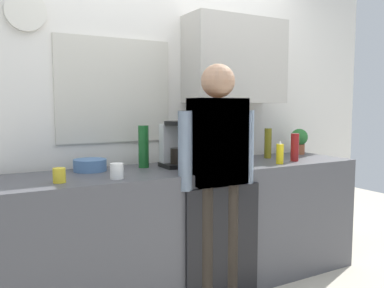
% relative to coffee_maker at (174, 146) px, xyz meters
% --- Properties ---
extents(kitchen_counter, '(2.65, 0.64, 0.89)m').
position_rel_coffee_maker_xyz_m(kitchen_counter, '(0.13, -0.07, -0.59)').
color(kitchen_counter, '#4C4C51').
rests_on(kitchen_counter, ground_plane).
extents(dishwasher_panel, '(0.56, 0.02, 0.80)m').
position_rel_coffee_maker_xyz_m(dishwasher_panel, '(0.16, -0.40, -0.64)').
color(dishwasher_panel, black).
rests_on(dishwasher_panel, ground_plane).
extents(back_wall_assembly, '(4.25, 0.42, 2.60)m').
position_rel_coffee_maker_xyz_m(back_wall_assembly, '(0.19, 0.33, 0.32)').
color(back_wall_assembly, white).
rests_on(back_wall_assembly, ground_plane).
extents(coffee_maker, '(0.20, 0.20, 0.33)m').
position_rel_coffee_maker_xyz_m(coffee_maker, '(0.00, 0.00, 0.00)').
color(coffee_maker, black).
rests_on(coffee_maker, kitchen_counter).
extents(bottle_green_wine, '(0.07, 0.07, 0.30)m').
position_rel_coffee_maker_xyz_m(bottle_green_wine, '(-0.21, 0.07, 0.00)').
color(bottle_green_wine, '#195923').
rests_on(bottle_green_wine, kitchen_counter).
extents(bottle_clear_soda, '(0.09, 0.09, 0.28)m').
position_rel_coffee_maker_xyz_m(bottle_clear_soda, '(0.41, -0.25, -0.01)').
color(bottle_clear_soda, '#2D8C33').
rests_on(bottle_clear_soda, kitchen_counter).
extents(bottle_olive_oil, '(0.06, 0.06, 0.25)m').
position_rel_coffee_maker_xyz_m(bottle_olive_oil, '(0.89, 0.04, -0.02)').
color(bottle_olive_oil, olive).
rests_on(bottle_olive_oil, kitchen_counter).
extents(bottle_dark_sauce, '(0.06, 0.06, 0.18)m').
position_rel_coffee_maker_xyz_m(bottle_dark_sauce, '(0.18, -0.27, -0.06)').
color(bottle_dark_sauce, black).
rests_on(bottle_dark_sauce, kitchen_counter).
extents(bottle_red_vinegar, '(0.06, 0.06, 0.22)m').
position_rel_coffee_maker_xyz_m(bottle_red_vinegar, '(0.96, -0.21, -0.04)').
color(bottle_red_vinegar, maroon).
rests_on(bottle_red_vinegar, kitchen_counter).
extents(cup_yellow_cup, '(0.07, 0.07, 0.08)m').
position_rel_coffee_maker_xyz_m(cup_yellow_cup, '(-0.84, -0.21, -0.10)').
color(cup_yellow_cup, yellow).
rests_on(cup_yellow_cup, kitchen_counter).
extents(cup_white_mug, '(0.08, 0.08, 0.09)m').
position_rel_coffee_maker_xyz_m(cup_white_mug, '(-0.52, -0.25, -0.10)').
color(cup_white_mug, white).
rests_on(cup_white_mug, kitchen_counter).
extents(mixing_bowl, '(0.22, 0.22, 0.08)m').
position_rel_coffee_maker_xyz_m(mixing_bowl, '(-0.58, 0.11, -0.11)').
color(mixing_bowl, '#4C72A5').
rests_on(mixing_bowl, kitchen_counter).
extents(potted_plant, '(0.15, 0.15, 0.23)m').
position_rel_coffee_maker_xyz_m(potted_plant, '(1.31, 0.10, -0.01)').
color(potted_plant, '#9E5638').
rests_on(potted_plant, kitchen_counter).
extents(dish_soap, '(0.06, 0.06, 0.18)m').
position_rel_coffee_maker_xyz_m(dish_soap, '(0.76, -0.27, -0.07)').
color(dish_soap, yellow).
rests_on(dish_soap, kitchen_counter).
extents(person_at_sink, '(0.57, 0.22, 1.60)m').
position_rel_coffee_maker_xyz_m(person_at_sink, '(0.13, -0.37, -0.09)').
color(person_at_sink, black).
rests_on(person_at_sink, ground_plane).
extents(person_guest, '(0.57, 0.22, 1.60)m').
position_rel_coffee_maker_xyz_m(person_guest, '(0.13, -0.37, -0.09)').
color(person_guest, brown).
rests_on(person_guest, ground_plane).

